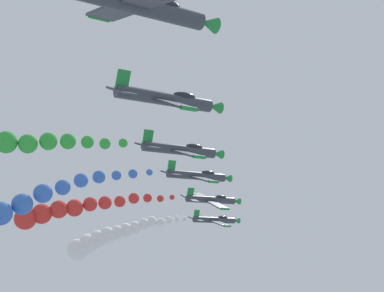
% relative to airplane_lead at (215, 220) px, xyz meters
% --- Properties ---
extents(airplane_lead, '(9.34, 10.35, 3.21)m').
position_rel_airplane_lead_xyz_m(airplane_lead, '(0.00, 0.00, 0.00)').
color(airplane_lead, '#333842').
extents(smoke_trail_lead, '(3.42, 21.81, 7.61)m').
position_rel_airplane_lead_xyz_m(smoke_trail_lead, '(-0.50, -21.72, -3.48)').
color(smoke_trail_lead, white).
extents(airplane_left_inner, '(9.08, 10.35, 3.68)m').
position_rel_airplane_lead_xyz_m(airplane_left_inner, '(12.43, -9.46, 2.42)').
color(airplane_left_inner, '#333842').
extents(smoke_trail_left_inner, '(5.62, 23.14, 5.59)m').
position_rel_airplane_lead_xyz_m(smoke_trail_left_inner, '(10.00, -32.98, 0.02)').
color(smoke_trail_left_inner, red).
extents(airplane_right_inner, '(9.34, 10.35, 3.21)m').
position_rel_airplane_lead_xyz_m(airplane_right_inner, '(22.82, -19.10, 4.49)').
color(airplane_right_inner, '#333842').
extents(smoke_trail_right_inner, '(4.18, 25.37, 10.97)m').
position_rel_airplane_lead_xyz_m(smoke_trail_right_inner, '(24.25, -44.38, -1.44)').
color(smoke_trail_right_inner, blue).
extents(airplane_left_outer, '(9.27, 10.35, 3.34)m').
position_rel_airplane_lead_xyz_m(airplane_left_outer, '(34.64, -29.17, 5.40)').
color(airplane_left_outer, '#333842').
extents(airplane_right_outer, '(9.05, 10.35, 3.78)m').
position_rel_airplane_lead_xyz_m(airplane_right_outer, '(46.99, -38.30, 7.07)').
color(airplane_right_outer, '#333842').
extents(airplane_trailing, '(9.46, 10.35, 2.91)m').
position_rel_airplane_lead_xyz_m(airplane_trailing, '(58.81, -47.20, 8.82)').
color(airplane_trailing, '#333842').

